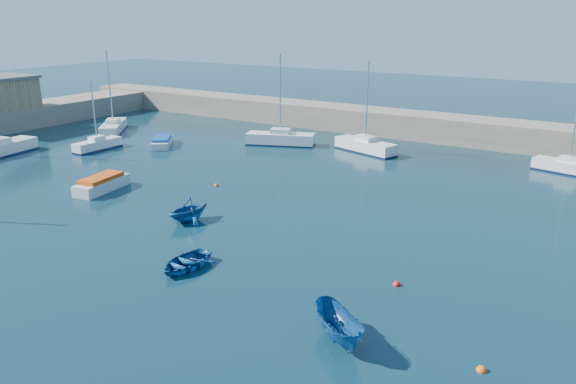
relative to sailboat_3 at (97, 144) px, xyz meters
The scene contains 15 objects.
ground 34.05m from the sailboat_3, 43.86° to the right, with size 220.00×220.00×0.00m, color #0C2A36.
back_wall 33.24m from the sailboat_3, 42.40° to the left, with size 96.00×4.50×2.60m, color #786D5C.
sailboat_3 is the anchor object (origin of this frame).
sailboat_4 8.93m from the sailboat_3, 129.00° to the left, with size 5.81×6.63×9.01m.
sailboat_5 18.15m from the sailboat_3, 39.03° to the left, with size 7.10×4.29×9.10m.
sailboat_6 26.28m from the sailboat_3, 30.12° to the left, with size 6.77×3.69×8.64m.
sailboat_7 43.19m from the sailboat_3, 20.79° to the left, with size 5.86×2.79×7.49m.
motorboat_1 14.17m from the sailboat_3, 38.52° to the right, with size 2.33×4.83×1.14m.
motorboat_2 6.27m from the sailboat_3, 48.54° to the left, with size 3.95×4.56×0.93m.
dinghy_center 30.21m from the sailboat_3, 31.46° to the right, with size 2.36×3.30×0.68m, color navy.
dinghy_left 23.49m from the sailboat_3, 26.05° to the right, with size 2.61×3.02×1.59m, color navy.
dinghy_right 39.92m from the sailboat_3, 26.27° to the right, with size 1.34×3.57×1.38m, color navy.
buoy_1 37.75m from the sailboat_3, 17.95° to the right, with size 0.42×0.42×0.42m, color red.
buoy_2 44.43m from the sailboat_3, 21.84° to the right, with size 0.40×0.40×0.40m, color #FF570D.
buoy_3 17.99m from the sailboat_3, 10.58° to the right, with size 0.38×0.38×0.38m, color #FF570D.
Camera 1 is at (20.16, -12.07, 12.78)m, focal length 35.00 mm.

